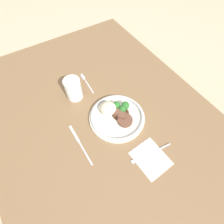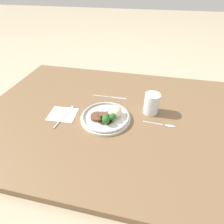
% 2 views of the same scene
% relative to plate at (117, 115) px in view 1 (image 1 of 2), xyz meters
% --- Properties ---
extents(ground_plane, '(8.00, 8.00, 0.00)m').
position_rel_plate_xyz_m(ground_plane, '(0.02, 0.06, -0.06)').
color(ground_plane, tan).
extents(dining_table, '(1.45, 1.01, 0.04)m').
position_rel_plate_xyz_m(dining_table, '(0.02, 0.06, -0.04)').
color(dining_table, brown).
rests_on(dining_table, ground).
extents(napkin, '(0.15, 0.13, 0.00)m').
position_rel_plate_xyz_m(napkin, '(-0.24, -0.01, -0.02)').
color(napkin, white).
rests_on(napkin, dining_table).
extents(plate, '(0.26, 0.26, 0.07)m').
position_rel_plate_xyz_m(plate, '(0.00, 0.00, 0.00)').
color(plate, silver).
rests_on(plate, dining_table).
extents(juice_glass, '(0.08, 0.08, 0.11)m').
position_rel_plate_xyz_m(juice_glass, '(0.22, 0.11, 0.03)').
color(juice_glass, yellow).
rests_on(juice_glass, dining_table).
extents(fork, '(0.03, 0.19, 0.00)m').
position_rel_plate_xyz_m(fork, '(-0.23, -0.01, -0.02)').
color(fork, '#B7B7BC').
rests_on(fork, napkin).
extents(knife, '(0.21, 0.01, 0.00)m').
position_rel_plate_xyz_m(knife, '(-0.02, 0.21, -0.02)').
color(knife, '#B7B7BC').
rests_on(knife, dining_table).
extents(spoon, '(0.16, 0.02, 0.01)m').
position_rel_plate_xyz_m(spoon, '(0.30, 0.02, -0.02)').
color(spoon, '#B7B7BC').
rests_on(spoon, dining_table).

